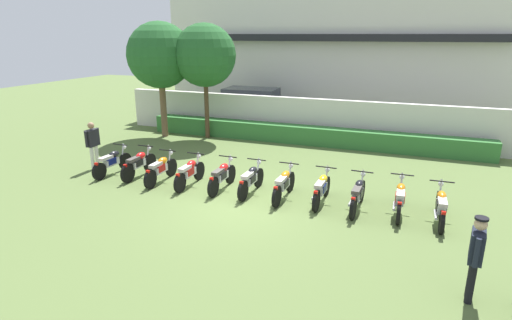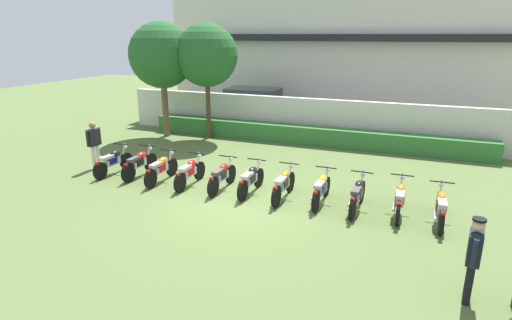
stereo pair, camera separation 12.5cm
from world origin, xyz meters
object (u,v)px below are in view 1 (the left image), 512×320
motorcycle_in_row_4 (222,176)px  motorcycle_in_row_5 (251,179)px  parked_car (254,107)px  motorcycle_in_row_9 (400,198)px  tree_near_inspector (160,56)px  inspector_person (93,141)px  officer_0 (476,253)px  motorcycle_in_row_1 (139,164)px  motorcycle_in_row_8 (358,194)px  motorcycle_in_row_2 (161,169)px  motorcycle_in_row_6 (284,184)px  tree_far_side (205,56)px  motorcycle_in_row_10 (441,206)px  motorcycle_in_row_0 (112,162)px  motorcycle_in_row_7 (322,188)px  motorcycle_in_row_3 (190,172)px

motorcycle_in_row_4 → motorcycle_in_row_5: bearing=-88.5°
parked_car → motorcycle_in_row_9: size_ratio=2.37×
tree_near_inspector → motorcycle_in_row_4: (5.52, -5.35, -3.21)m
inspector_person → officer_0: size_ratio=1.04×
motorcycle_in_row_1 → motorcycle_in_row_8: 7.16m
motorcycle_in_row_2 → motorcycle_in_row_4: size_ratio=1.02×
motorcycle_in_row_5 → motorcycle_in_row_6: bearing=-91.0°
motorcycle_in_row_9 → motorcycle_in_row_1: bearing=88.8°
tree_far_side → motorcycle_in_row_2: tree_far_side is taller
tree_near_inspector → inspector_person: bearing=-85.3°
motorcycle_in_row_10 → officer_0: officer_0 is taller
tree_far_side → motorcycle_in_row_6: size_ratio=2.70×
motorcycle_in_row_4 → motorcycle_in_row_0: bearing=90.2°
motorcycle_in_row_9 → inspector_person: size_ratio=1.15×
tree_near_inspector → tree_far_side: size_ratio=1.02×
tree_far_side → officer_0: (10.00, -9.14, -2.73)m
tree_far_side → motorcycle_in_row_7: 9.30m
motorcycle_in_row_0 → motorcycle_in_row_4: motorcycle_in_row_4 is taller
parked_car → motorcycle_in_row_7: bearing=-60.4°
motorcycle_in_row_3 → inspector_person: 4.06m
officer_0 → motorcycle_in_row_5: bearing=-24.2°
motorcycle_in_row_4 → motorcycle_in_row_1: bearing=88.3°
motorcycle_in_row_2 → motorcycle_in_row_7: size_ratio=1.03×
motorcycle_in_row_5 → motorcycle_in_row_7: (2.11, 0.04, -0.00)m
motorcycle_in_row_5 → motorcycle_in_row_6: (1.03, -0.04, 0.00)m
parked_car → motorcycle_in_row_5: 9.92m
motorcycle_in_row_2 → inspector_person: bearing=81.7°
motorcycle_in_row_4 → motorcycle_in_row_7: motorcycle_in_row_4 is taller
motorcycle_in_row_8 → motorcycle_in_row_9: bearing=-81.1°
motorcycle_in_row_3 → inspector_person: bearing=84.7°
motorcycle_in_row_7 → inspector_person: inspector_person is taller
tree_near_inspector → motorcycle_in_row_0: tree_near_inspector is taller
motorcycle_in_row_1 → motorcycle_in_row_2: size_ratio=1.00×
tree_near_inspector → motorcycle_in_row_8: size_ratio=2.71×
parked_car → motorcycle_in_row_0: size_ratio=2.48×
motorcycle_in_row_1 → tree_far_side: bearing=4.1°
motorcycle_in_row_8 → parked_car: bearing=37.7°
parked_car → motorcycle_in_row_10: 12.79m
parked_car → tree_near_inspector: size_ratio=0.89×
motorcycle_in_row_0 → motorcycle_in_row_5: (5.05, 0.03, 0.01)m
motorcycle_in_row_7 → officer_0: (3.43, -3.41, 0.50)m
motorcycle_in_row_8 → motorcycle_in_row_9: motorcycle_in_row_8 is taller
motorcycle_in_row_1 → motorcycle_in_row_4: bearing=-91.8°
motorcycle_in_row_1 → inspector_person: size_ratio=1.10×
motorcycle_in_row_2 → motorcycle_in_row_0: bearing=86.5°
inspector_person → parked_car: bearing=74.4°
parked_car → motorcycle_in_row_8: (6.65, -9.33, -0.48)m
motorcycle_in_row_1 → motorcycle_in_row_5: size_ratio=1.02×
motorcycle_in_row_6 → motorcycle_in_row_10: size_ratio=0.98×
motorcycle_in_row_4 → motorcycle_in_row_10: 6.11m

